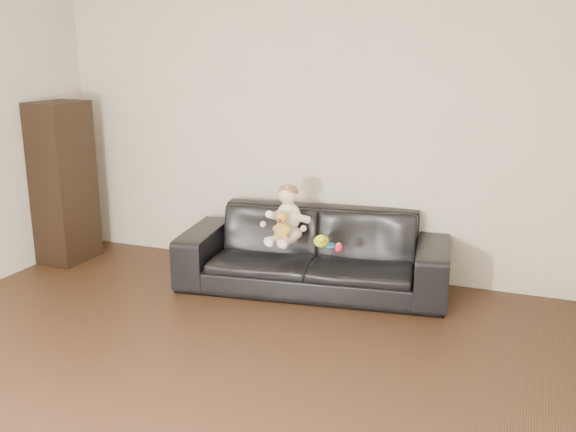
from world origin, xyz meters
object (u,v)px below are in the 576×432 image
at_px(cabinet, 64,183).
at_px(teddy_bear, 282,226).
at_px(baby, 287,217).
at_px(toy_rattle, 339,248).
at_px(sofa, 313,251).
at_px(toy_blue_disc, 329,245).
at_px(toy_green, 321,241).

distance_m(cabinet, teddy_bear, 2.37).
distance_m(baby, teddy_bear, 0.16).
relative_size(cabinet, toy_rattle, 22.25).
bearing_deg(cabinet, baby, 1.79).
relative_size(cabinet, teddy_bear, 6.35).
bearing_deg(teddy_bear, cabinet, -154.27).
relative_size(sofa, teddy_bear, 9.39).
xyz_separation_m(cabinet, baby, (2.35, 0.01, -0.12)).
xyz_separation_m(teddy_bear, toy_blue_disc, (0.38, 0.14, -0.17)).
distance_m(cabinet, toy_rattle, 2.87).
height_order(sofa, teddy_bear, teddy_bear).
relative_size(baby, toy_rattle, 6.97).
xyz_separation_m(teddy_bear, toy_green, (0.32, 0.08, -0.12)).
bearing_deg(toy_blue_disc, toy_rattle, -47.15).
distance_m(teddy_bear, toy_blue_disc, 0.43).
xyz_separation_m(cabinet, toy_blue_disc, (2.73, -0.00, -0.33)).
bearing_deg(toy_rattle, toy_blue_disc, 132.85).
bearing_deg(toy_rattle, baby, 164.02).
bearing_deg(teddy_bear, baby, 122.87).
distance_m(sofa, cabinet, 2.59).
relative_size(cabinet, toy_green, 10.28).
xyz_separation_m(sofa, toy_rattle, (0.31, -0.27, 0.14)).
bearing_deg(toy_blue_disc, baby, 177.87).
relative_size(teddy_bear, toy_blue_disc, 2.38).
height_order(cabinet, teddy_bear, cabinet).
bearing_deg(baby, sofa, 50.38).
bearing_deg(sofa, teddy_bear, -131.31).
bearing_deg(toy_green, sofa, 124.94).
bearing_deg(cabinet, teddy_bear, -1.88).
xyz_separation_m(sofa, teddy_bear, (-0.19, -0.28, 0.29)).
bearing_deg(cabinet, toy_blue_disc, 1.44).
relative_size(toy_rattle, toy_blue_disc, 0.68).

